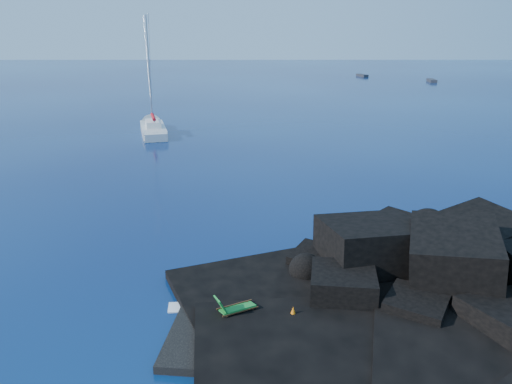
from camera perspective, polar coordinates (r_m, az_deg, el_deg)
ground at (r=22.19m, az=-10.51°, el=-16.55°), size 400.00×400.00×0.00m
headland at (r=26.05m, az=20.95°, el=-11.90°), size 24.00×24.00×3.60m
beach at (r=22.28m, az=1.66°, el=-16.05°), size 9.08×6.86×0.70m
surf_foam at (r=26.14m, az=2.46°, el=-10.49°), size 10.00×8.00×0.06m
sailboat at (r=64.25m, az=-11.63°, el=6.55°), size 6.16×13.85×14.23m
deck_chair at (r=22.61m, az=-2.13°, el=-12.59°), size 1.96×1.53×1.24m
towel at (r=21.72m, az=-0.16°, el=-15.86°), size 1.84×1.10×0.05m
sunbather at (r=21.64m, az=-0.16°, el=-15.56°), size 1.69×0.69×0.23m
marker_cone at (r=22.59m, az=4.26°, el=-13.61°), size 0.45×0.45×0.60m
distant_boat_a at (r=143.83m, az=12.04°, el=12.78°), size 2.65×4.86×0.62m
distant_boat_b at (r=133.53m, az=19.43°, el=11.78°), size 2.12×5.18×0.67m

